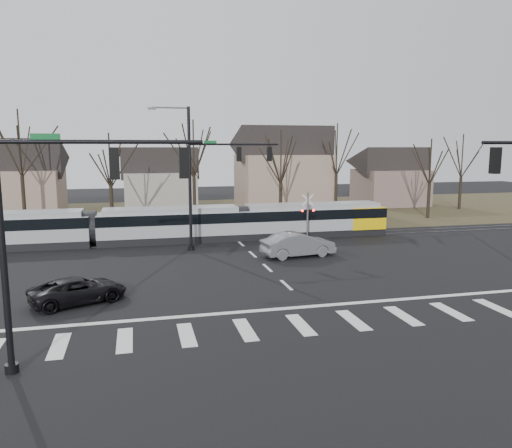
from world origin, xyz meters
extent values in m
plane|color=black|center=(0.00, 0.00, 0.00)|extent=(140.00, 140.00, 0.00)
cube|color=#38331E|center=(0.00, 32.00, 0.01)|extent=(140.00, 28.00, 0.01)
cube|color=silver|center=(-10.80, -4.00, 0.01)|extent=(0.60, 2.60, 0.01)
cube|color=silver|center=(-8.40, -4.00, 0.01)|extent=(0.60, 2.60, 0.01)
cube|color=silver|center=(-6.00, -4.00, 0.01)|extent=(0.60, 2.60, 0.01)
cube|color=silver|center=(-3.60, -4.00, 0.01)|extent=(0.60, 2.60, 0.01)
cube|color=silver|center=(-1.20, -4.00, 0.01)|extent=(0.60, 2.60, 0.01)
cube|color=silver|center=(1.20, -4.00, 0.01)|extent=(0.60, 2.60, 0.01)
cube|color=silver|center=(3.60, -4.00, 0.01)|extent=(0.60, 2.60, 0.01)
cube|color=silver|center=(6.00, -4.00, 0.01)|extent=(0.60, 2.60, 0.01)
cube|color=silver|center=(8.40, -4.00, 0.01)|extent=(0.60, 2.60, 0.01)
cube|color=silver|center=(0.00, -1.80, 0.01)|extent=(28.00, 0.35, 0.01)
cube|color=silver|center=(0.00, 2.00, 0.01)|extent=(0.18, 2.00, 0.01)
cube|color=silver|center=(0.00, 6.00, 0.01)|extent=(0.18, 2.00, 0.01)
cube|color=silver|center=(0.00, 10.00, 0.01)|extent=(0.18, 2.00, 0.01)
cube|color=silver|center=(0.00, 14.00, 0.01)|extent=(0.18, 2.00, 0.01)
cube|color=silver|center=(0.00, 18.00, 0.01)|extent=(0.18, 2.00, 0.01)
cube|color=silver|center=(0.00, 22.00, 0.01)|extent=(0.18, 2.00, 0.01)
cube|color=silver|center=(0.00, 26.00, 0.01)|extent=(0.18, 2.00, 0.01)
cube|color=silver|center=(0.00, 30.00, 0.01)|extent=(0.18, 2.00, 0.01)
cube|color=#59595E|center=(0.00, 15.10, 0.03)|extent=(90.00, 0.12, 0.06)
cube|color=#59595E|center=(0.00, 16.50, 0.03)|extent=(90.00, 0.12, 0.06)
cube|color=gray|center=(-17.32, 16.00, 1.37)|extent=(12.19, 2.63, 2.74)
cube|color=black|center=(-17.32, 16.00, 1.92)|extent=(12.21, 2.66, 0.80)
cube|color=gray|center=(-5.13, 16.00, 1.37)|extent=(11.25, 2.63, 2.74)
cube|color=black|center=(-5.13, 16.00, 1.92)|extent=(11.27, 2.66, 0.80)
cube|color=gray|center=(6.59, 16.00, 1.37)|extent=(12.19, 2.63, 2.74)
cube|color=black|center=(6.59, 16.00, 1.92)|extent=(12.21, 2.66, 0.80)
cube|color=yellow|center=(11.18, 16.00, 1.45)|extent=(3.00, 2.68, 1.83)
imported|color=slate|center=(2.87, 8.64, 0.83)|extent=(3.14, 5.54, 1.67)
imported|color=black|center=(-10.62, 1.38, 0.63)|extent=(5.35, 6.01, 1.25)
cylinder|color=black|center=(-12.00, -6.00, 5.10)|extent=(0.22, 0.22, 10.20)
cylinder|color=black|center=(-12.00, -6.00, 0.15)|extent=(0.44, 0.44, 0.30)
cylinder|color=black|center=(-8.75, -6.00, 7.60)|extent=(6.50, 0.14, 0.14)
cube|color=#0C5926|center=(-10.50, -6.00, 7.75)|extent=(0.90, 0.03, 0.22)
cube|color=black|center=(-8.43, -6.00, 6.90)|extent=(0.32, 0.32, 1.05)
sphere|color=#FF0C07|center=(-8.43, -6.00, 7.23)|extent=(0.22, 0.22, 0.22)
cube|color=black|center=(-6.15, -6.00, 6.90)|extent=(0.32, 0.32, 1.05)
sphere|color=#FF0C07|center=(-6.15, -6.00, 7.23)|extent=(0.22, 0.22, 0.22)
cube|color=black|center=(6.15, -6.00, 6.90)|extent=(0.32, 0.32, 1.05)
sphere|color=#FF0C07|center=(6.15, -6.00, 7.23)|extent=(0.22, 0.22, 0.22)
cylinder|color=black|center=(-4.00, 12.50, 5.10)|extent=(0.22, 0.22, 10.20)
cylinder|color=black|center=(-4.00, 12.50, 0.15)|extent=(0.44, 0.44, 0.30)
cylinder|color=black|center=(-0.75, 12.50, 7.60)|extent=(6.50, 0.14, 0.14)
cube|color=#0C5926|center=(-2.50, 12.50, 7.75)|extent=(0.90, 0.03, 0.22)
cube|color=black|center=(-0.42, 12.50, 6.90)|extent=(0.32, 0.32, 1.05)
sphere|color=#FF0C07|center=(-0.42, 12.50, 7.23)|extent=(0.22, 0.22, 0.22)
cube|color=black|center=(1.85, 12.50, 6.90)|extent=(0.32, 0.32, 1.05)
sphere|color=#FF0C07|center=(1.85, 12.50, 7.23)|extent=(0.22, 0.22, 0.22)
cube|color=#59595B|center=(-6.50, 12.50, 10.02)|extent=(0.55, 0.22, 0.14)
cylinder|color=#59595B|center=(5.00, 12.80, 2.00)|extent=(0.14, 0.14, 4.00)
cylinder|color=#59595B|center=(5.00, 12.80, 0.10)|extent=(0.36, 0.36, 0.20)
cube|color=silver|center=(5.00, 12.80, 3.40)|extent=(0.95, 0.04, 0.95)
cube|color=silver|center=(5.00, 12.80, 3.40)|extent=(0.95, 0.04, 0.95)
cube|color=black|center=(5.00, 12.80, 2.60)|extent=(1.00, 0.10, 0.12)
sphere|color=#FF0C07|center=(4.55, 12.72, 2.60)|extent=(0.18, 0.18, 0.18)
sphere|color=#FF0C07|center=(5.45, 12.72, 2.60)|extent=(0.18, 0.18, 0.18)
cube|color=gray|center=(-20.00, 34.00, 2.50)|extent=(9.00, 8.00, 5.00)
cube|color=gray|center=(-5.00, 36.00, 2.25)|extent=(8.00, 7.00, 4.50)
cube|color=gray|center=(9.00, 33.00, 3.25)|extent=(10.00, 8.00, 6.50)
cube|color=#6D5650|center=(24.00, 35.00, 2.25)|extent=(8.00, 7.00, 4.50)
camera|label=1|loc=(-7.77, -23.13, 7.45)|focal=35.00mm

